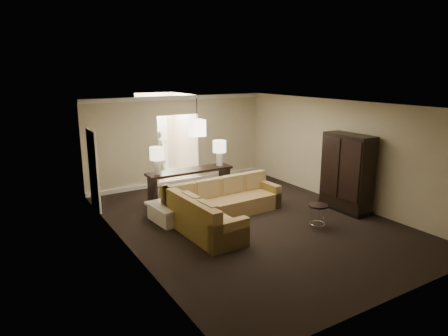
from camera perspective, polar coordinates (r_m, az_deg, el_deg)
ground at (r=9.81m, az=3.67°, el=-7.52°), size 8.00×8.00×0.00m
wall_back at (r=12.81m, az=-6.52°, el=3.98°), size 6.00×0.04×2.80m
wall_front at (r=6.66m, az=24.02°, el=-6.35°), size 6.00×0.04×2.80m
wall_left at (r=8.10m, az=-13.89°, el=-2.07°), size 0.04×8.00×2.80m
wall_right at (r=11.35m, az=16.33°, el=2.25°), size 0.04×8.00×2.80m
ceiling at (r=9.17m, az=3.94°, el=9.01°), size 6.00×8.00×0.02m
crown_molding at (r=12.61m, az=-6.58°, el=9.92°), size 6.00×0.10×0.12m
baseboard at (r=13.06m, az=-6.26°, el=-1.85°), size 6.00×0.10×0.12m
side_door at (r=10.82m, az=-18.13°, el=-0.32°), size 0.05×0.90×2.10m
foyer at (r=14.04m, az=-8.81°, el=4.35°), size 1.44×2.02×2.80m
sectional_sofa at (r=9.64m, az=-0.61°, el=-5.61°), size 3.04×2.42×0.90m
coffee_table at (r=9.84m, az=-7.14°, el=-6.16°), size 1.16×1.16×0.45m
console_table at (r=10.98m, az=-4.84°, el=-2.14°), size 2.42×0.56×0.93m
armoire at (r=10.73m, az=17.15°, el=-0.86°), size 0.60×1.39×2.00m
drink_table at (r=9.49m, az=13.28°, el=-6.04°), size 0.45×0.45×0.56m
table_lamp_left at (r=10.40m, az=-9.54°, el=1.67°), size 0.37×0.37×0.71m
table_lamp_right at (r=11.22m, az=-0.66°, el=2.74°), size 0.37×0.37×0.71m
pendant_light at (r=11.57m, az=-3.87°, el=5.77°), size 0.38×0.38×1.09m
person at (r=13.40m, az=-9.55°, el=2.23°), size 0.69×0.47×1.84m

